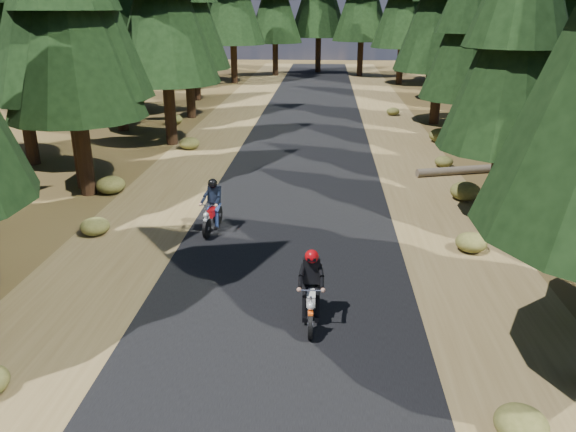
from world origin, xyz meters
name	(u,v)px	position (x,y,z in m)	size (l,w,h in m)	color
ground	(284,281)	(0.00, 0.00, 0.00)	(120.00, 120.00, 0.00)	#403116
road	(295,210)	(0.00, 5.00, 0.01)	(6.00, 100.00, 0.01)	black
shoulder_l	(154,207)	(-4.60, 5.00, 0.00)	(3.20, 100.00, 0.01)	brown
shoulder_r	(441,213)	(4.60, 5.00, 0.00)	(3.20, 100.00, 0.01)	brown
log_near	(485,169)	(7.18, 9.85, 0.16)	(0.32, 0.32, 5.73)	#4C4233
understory_shrubs	(314,177)	(0.53, 7.81, 0.28)	(14.97, 32.96, 0.67)	#474C1E
rider_lead	(311,300)	(0.69, -1.81, 0.52)	(0.55, 1.75, 1.56)	white
rider_follow	(212,214)	(-2.28, 3.05, 0.52)	(0.70, 1.76, 1.53)	maroon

